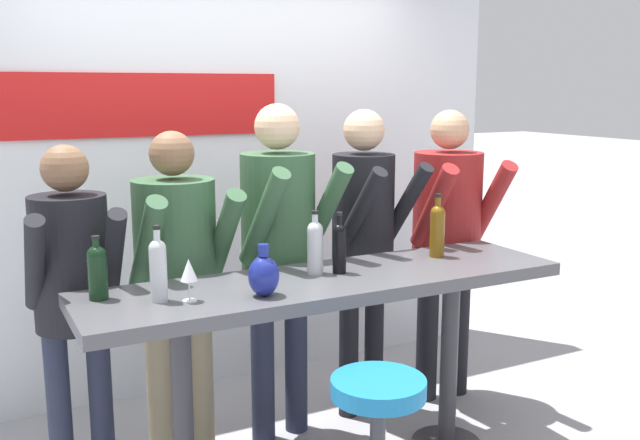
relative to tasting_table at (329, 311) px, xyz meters
The scene contains 14 objects.
back_wall 1.48m from the tasting_table, 90.23° to the left, with size 3.87×0.12×2.58m.
tasting_table is the anchor object (origin of this frame).
person_far_left 1.17m from the tasting_table, 154.10° to the left, with size 0.41×0.51×1.61m.
person_left 0.79m from the tasting_table, 135.69° to the left, with size 0.51×0.58×1.65m.
person_center_left 0.57m from the tasting_table, 92.34° to the left, with size 0.51×0.61×1.78m.
person_center 0.80m from the tasting_table, 47.04° to the left, with size 0.47×0.58×1.74m.
person_center_right 1.20m from the tasting_table, 25.67° to the left, with size 0.51×0.59×1.73m.
wine_bottle_0 0.30m from the tasting_table, 28.35° to the left, with size 0.06×0.06×0.29m.
wine_bottle_1 0.31m from the tasting_table, 107.95° to the left, with size 0.07×0.07×0.30m.
wine_bottle_2 0.84m from the tasting_table, behind, with size 0.07×0.07×0.31m.
wine_bottle_3 1.05m from the tasting_table, behind, with size 0.08×0.08×0.27m.
wine_bottle_4 0.75m from the tasting_table, ahead, with size 0.08×0.08×0.32m.
wine_glass_0 0.74m from the tasting_table, behind, with size 0.07×0.07×0.18m.
decorative_vase 0.47m from the tasting_table, 160.05° to the right, with size 0.13×0.13×0.22m.
Camera 1 is at (-1.49, -2.77, 1.86)m, focal length 40.00 mm.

